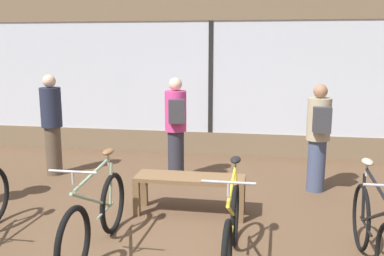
{
  "coord_description": "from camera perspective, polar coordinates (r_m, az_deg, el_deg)",
  "views": [
    {
      "loc": [
        1.03,
        -4.16,
        2.16
      ],
      "look_at": [
        0.0,
        1.91,
        0.95
      ],
      "focal_mm": 40.0,
      "sensor_mm": 36.0,
      "label": 1
    }
  ],
  "objects": [
    {
      "name": "ground_plane",
      "position": [
        4.8,
        -3.95,
        -15.63
      ],
      "size": [
        24.0,
        24.0,
        0.0
      ],
      "primitive_type": "plane",
      "color": "brown"
    },
    {
      "name": "shop_back_wall",
      "position": [
        8.31,
        2.51,
        7.5
      ],
      "size": [
        12.0,
        0.08,
        3.2
      ],
      "color": "#7A664C",
      "rests_on": "ground_plane"
    },
    {
      "name": "bicycle_left",
      "position": [
        4.66,
        -12.72,
        -11.56
      ],
      "size": [
        0.46,
        1.75,
        1.03
      ],
      "color": "black",
      "rests_on": "ground_plane"
    },
    {
      "name": "bicycle_right",
      "position": [
        4.3,
        5.28,
        -13.35
      ],
      "size": [
        0.46,
        1.71,
        1.03
      ],
      "color": "black",
      "rests_on": "ground_plane"
    },
    {
      "name": "bicycle_far_right",
      "position": [
        4.51,
        22.95,
        -12.77
      ],
      "size": [
        0.46,
        1.73,
        1.04
      ],
      "color": "black",
      "rests_on": "ground_plane"
    },
    {
      "name": "display_bench",
      "position": [
        5.52,
        -0.27,
        -7.37
      ],
      "size": [
        1.4,
        0.44,
        0.5
      ],
      "color": "brown",
      "rests_on": "ground_plane"
    },
    {
      "name": "customer_near_rack",
      "position": [
        7.44,
        -18.18,
        0.65
      ],
      "size": [
        0.48,
        0.48,
        1.68
      ],
      "color": "brown",
      "rests_on": "ground_plane"
    },
    {
      "name": "customer_by_window",
      "position": [
        6.77,
        -2.18,
        0.28
      ],
      "size": [
        0.42,
        0.54,
        1.65
      ],
      "color": "#2D2D38",
      "rests_on": "ground_plane"
    },
    {
      "name": "customer_mid_floor",
      "position": [
        6.51,
        16.49,
        -0.88
      ],
      "size": [
        0.36,
        0.49,
        1.6
      ],
      "color": "#424C6B",
      "rests_on": "ground_plane"
    }
  ]
}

